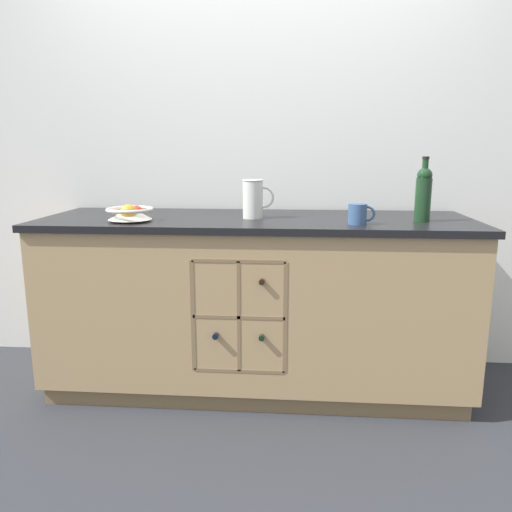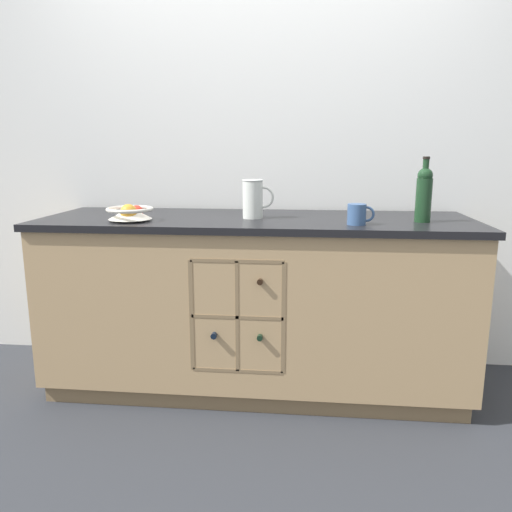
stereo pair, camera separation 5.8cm
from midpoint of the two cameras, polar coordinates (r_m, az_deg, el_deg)
ground_plane at (r=2.86m, az=0.60°, el=-14.30°), size 14.00×14.00×0.00m
back_wall at (r=2.98m, az=1.42°, el=12.17°), size 4.57×0.06×2.55m
kitchen_island at (r=2.68m, az=0.61°, el=-5.30°), size 2.21×0.74×0.93m
fruit_bowl at (r=2.53m, az=-13.53°, el=4.88°), size 0.23×0.23×0.09m
white_pitcher at (r=2.55m, az=0.36°, el=6.63°), size 0.16×0.11×0.20m
ceramic_mug at (r=2.38m, az=12.21°, el=4.68°), size 0.13×0.09×0.10m
standing_wine_bottle at (r=2.55m, az=19.27°, el=6.81°), size 0.08×0.08×0.31m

